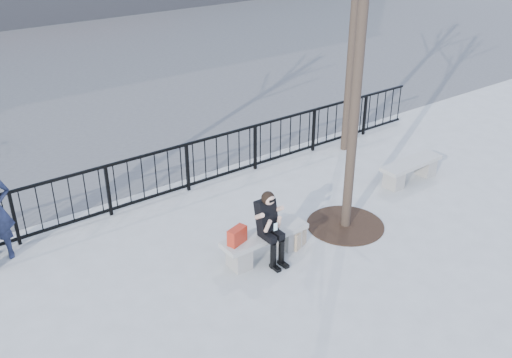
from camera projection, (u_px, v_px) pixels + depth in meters
ground at (265, 256)px, 10.17m from camera, size 120.00×120.00×0.00m
street_surface at (18, 69)px, 20.95m from camera, size 60.00×23.00×0.01m
railing at (179, 170)px, 12.08m from camera, size 14.00×0.06×1.10m
tree_grate at (345, 225)px, 11.10m from camera, size 1.50×1.50×0.02m
bench_main at (265, 242)px, 10.04m from camera, size 1.65×0.46×0.49m
bench_second at (411, 169)px, 12.70m from camera, size 1.62×0.45×0.48m
seated_woman at (270, 228)px, 9.75m from camera, size 0.50×0.64×1.34m
handbag at (237, 236)px, 9.60m from camera, size 0.39×0.26×0.29m
shopping_bag at (299, 238)px, 10.38m from camera, size 0.39×0.25×0.34m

